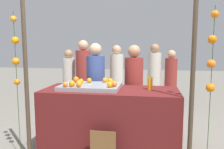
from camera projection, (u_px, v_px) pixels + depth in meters
name	position (u px, v px, depth m)	size (l,w,h in m)	color
stall_counter	(110.00, 120.00, 3.39)	(1.99, 0.82, 0.94)	#5B1919
orange_tray	(91.00, 86.00, 3.39)	(0.88, 0.63, 0.06)	gray
orange_0	(111.00, 83.00, 3.28)	(0.08, 0.08, 0.08)	orange
orange_1	(76.00, 79.00, 3.59)	(0.09, 0.09, 0.09)	orange
orange_2	(114.00, 84.00, 3.19)	(0.08, 0.08, 0.08)	orange
orange_3	(105.00, 80.00, 3.57)	(0.07, 0.07, 0.07)	orange
orange_4	(65.00, 84.00, 3.17)	(0.07, 0.07, 0.07)	orange
orange_5	(79.00, 83.00, 3.24)	(0.08, 0.08, 0.08)	orange
orange_6	(110.00, 81.00, 3.42)	(0.09, 0.09, 0.09)	orange
orange_7	(110.00, 85.00, 3.13)	(0.08, 0.08, 0.08)	orange
orange_8	(79.00, 84.00, 3.16)	(0.08, 0.08, 0.08)	orange
orange_9	(81.00, 81.00, 3.47)	(0.07, 0.07, 0.07)	orange
orange_10	(72.00, 84.00, 3.19)	(0.08, 0.08, 0.08)	orange
orange_11	(89.00, 80.00, 3.56)	(0.07, 0.07, 0.07)	orange
juice_bottle	(150.00, 83.00, 3.27)	(0.07, 0.07, 0.20)	orange
vendor_left	(96.00, 92.00, 4.07)	(0.33, 0.33, 1.63)	#384C8C
vendor_right	(134.00, 94.00, 3.93)	(0.32, 0.32, 1.60)	maroon
crowd_person_0	(69.00, 83.00, 5.37)	(0.30, 0.30, 1.49)	beige
crowd_person_1	(84.00, 81.00, 5.14)	(0.34, 0.34, 1.71)	maroon
crowd_person_2	(117.00, 80.00, 5.48)	(0.32, 0.32, 1.60)	beige
crowd_person_3	(171.00, 82.00, 5.52)	(0.30, 0.30, 1.48)	maroon
crowd_person_4	(154.00, 79.00, 5.62)	(0.33, 0.33, 1.63)	beige
canopy_post_left	(26.00, 79.00, 3.04)	(0.06, 0.06, 2.27)	#473828
canopy_post_right	(192.00, 83.00, 2.69)	(0.06, 0.06, 2.27)	#473828
garland_strand_left	(15.00, 53.00, 3.01)	(0.10, 0.10, 2.03)	#2D4C23
garland_strand_right	(212.00, 57.00, 2.58)	(0.11, 0.11, 2.03)	#2D4C23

